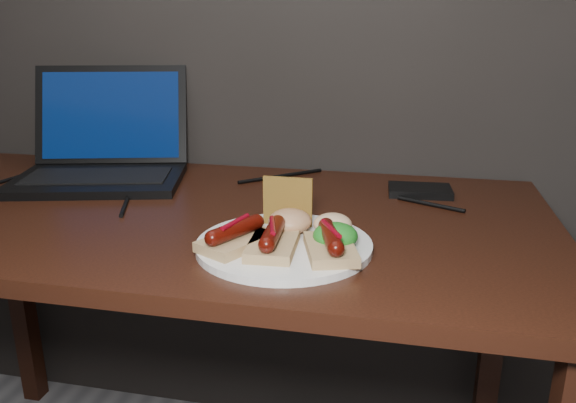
{
  "coord_description": "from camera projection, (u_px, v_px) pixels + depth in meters",
  "views": [
    {
      "loc": [
        0.42,
        0.41,
        1.1
      ],
      "look_at": [
        0.24,
        1.25,
        0.82
      ],
      "focal_mm": 35.0,
      "sensor_mm": 36.0,
      "label": 1
    }
  ],
  "objects": [
    {
      "name": "desk",
      "position": [
        186.0,
        251.0,
        1.12
      ],
      "size": [
        1.4,
        0.7,
        0.75
      ],
      "color": "#36180D",
      "rests_on": "ground"
    },
    {
      "name": "laptop",
      "position": [
        103.0,
        154.0,
        1.3
      ],
      "size": [
        0.44,
        0.41,
        0.25
      ],
      "color": "black",
      "rests_on": "desk"
    },
    {
      "name": "hard_drive",
      "position": [
        420.0,
        191.0,
        1.18
      ],
      "size": [
        0.13,
        0.09,
        0.02
      ],
      "primitive_type": "cube",
      "rotation": [
        0.0,
        0.0,
        0.07
      ],
      "color": "black",
      "rests_on": "desk"
    },
    {
      "name": "desk_cables",
      "position": [
        192.0,
        189.0,
        1.2
      ],
      "size": [
        1.03,
        0.42,
        0.01
      ],
      "color": "black",
      "rests_on": "desk"
    },
    {
      "name": "plate",
      "position": [
        284.0,
        245.0,
        0.9
      ],
      "size": [
        0.35,
        0.35,
        0.01
      ],
      "primitive_type": "cylinder",
      "rotation": [
        0.0,
        0.0,
        -0.27
      ],
      "color": "white",
      "rests_on": "desk"
    },
    {
      "name": "bread_sausage_left",
      "position": [
        236.0,
        237.0,
        0.87
      ],
      "size": [
        0.12,
        0.13,
        0.04
      ],
      "color": "tan",
      "rests_on": "plate"
    },
    {
      "name": "bread_sausage_center",
      "position": [
        272.0,
        240.0,
        0.85
      ],
      "size": [
        0.08,
        0.12,
        0.04
      ],
      "color": "tan",
      "rests_on": "plate"
    },
    {
      "name": "bread_sausage_right",
      "position": [
        331.0,
        244.0,
        0.84
      ],
      "size": [
        0.1,
        0.13,
        0.04
      ],
      "color": "tan",
      "rests_on": "plate"
    },
    {
      "name": "crispbread",
      "position": [
        288.0,
        201.0,
        0.96
      ],
      "size": [
        0.09,
        0.01,
        0.08
      ],
      "primitive_type": "cube",
      "color": "olive",
      "rests_on": "plate"
    },
    {
      "name": "salad_greens",
      "position": [
        335.0,
        236.0,
        0.87
      ],
      "size": [
        0.07,
        0.07,
        0.04
      ],
      "primitive_type": "ellipsoid",
      "color": "#145811",
      "rests_on": "plate"
    },
    {
      "name": "salsa_mound",
      "position": [
        290.0,
        221.0,
        0.93
      ],
      "size": [
        0.07,
        0.07,
        0.04
      ],
      "primitive_type": "ellipsoid",
      "color": "#A02E10",
      "rests_on": "plate"
    },
    {
      "name": "coleslaw_mound",
      "position": [
        333.0,
        224.0,
        0.92
      ],
      "size": [
        0.06,
        0.06,
        0.04
      ],
      "primitive_type": "ellipsoid",
      "color": "beige",
      "rests_on": "plate"
    }
  ]
}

